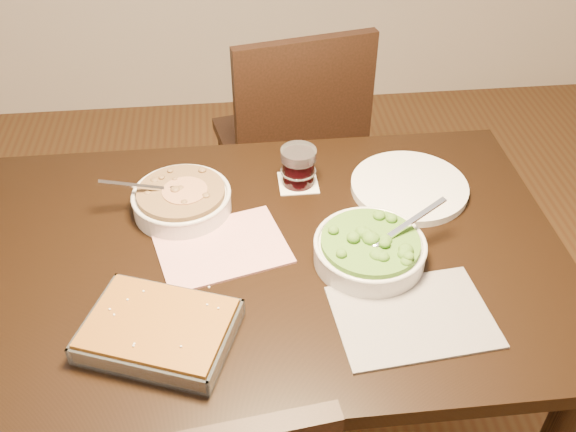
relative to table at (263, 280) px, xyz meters
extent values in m
plane|color=#492914|center=(0.00, 0.00, -0.65)|extent=(4.00, 4.00, 0.00)
cube|color=black|center=(0.00, 0.00, 0.08)|extent=(1.40, 0.90, 0.04)
cube|color=black|center=(0.00, 0.00, 0.01)|extent=(1.26, 0.76, 0.08)
cylinder|color=black|center=(-0.62, 0.37, -0.30)|extent=(0.07, 0.07, 0.71)
cylinder|color=black|center=(0.62, 0.37, -0.30)|extent=(0.07, 0.07, 0.71)
cube|color=#AB313F|center=(-0.09, 0.02, 0.10)|extent=(0.33, 0.28, 0.01)
cube|color=#2A2831|center=(0.29, -0.23, 0.10)|extent=(0.34, 0.26, 0.01)
cube|color=white|center=(0.11, 0.25, 0.10)|extent=(0.10, 0.10, 0.00)
cylinder|color=silver|center=(-0.18, 0.17, 0.12)|extent=(0.24, 0.24, 0.05)
torus|color=silver|center=(-0.18, 0.17, 0.15)|extent=(0.24, 0.24, 0.01)
cylinder|color=#3A220F|center=(-0.18, 0.17, 0.15)|extent=(0.21, 0.21, 0.02)
cube|color=silver|center=(-0.26, 0.16, 0.16)|extent=(0.15, 0.03, 0.05)
cylinder|color=maroon|center=(-0.17, 0.16, 0.16)|extent=(0.11, 0.11, 0.00)
cylinder|color=silver|center=(0.24, -0.06, 0.12)|extent=(0.25, 0.25, 0.05)
torus|color=silver|center=(0.24, -0.06, 0.15)|extent=(0.25, 0.25, 0.01)
cylinder|color=#214911|center=(0.24, -0.06, 0.15)|extent=(0.22, 0.22, 0.02)
cube|color=silver|center=(0.31, -0.02, 0.17)|extent=(0.15, 0.08, 0.05)
cube|color=silver|center=(-0.22, -0.23, 0.10)|extent=(0.34, 0.30, 0.01)
cube|color=#63280E|center=(-0.22, -0.23, 0.12)|extent=(0.32, 0.28, 0.05)
cube|color=silver|center=(-0.18, -0.14, 0.12)|extent=(0.27, 0.11, 0.04)
cube|color=silver|center=(-0.26, -0.33, 0.12)|extent=(0.27, 0.11, 0.04)
cube|color=silver|center=(-0.09, -0.28, 0.12)|extent=(0.08, 0.20, 0.04)
cube|color=silver|center=(-0.35, -0.18, 0.12)|extent=(0.08, 0.20, 0.04)
cylinder|color=black|center=(0.11, 0.25, 0.14)|extent=(0.08, 0.08, 0.08)
cylinder|color=silver|center=(0.11, 0.25, 0.19)|extent=(0.09, 0.09, 0.03)
cylinder|color=silver|center=(0.39, 0.19, 0.11)|extent=(0.30, 0.30, 0.02)
cube|color=black|center=(0.14, 0.87, -0.20)|extent=(0.53, 0.53, 0.04)
cylinder|color=black|center=(0.29, 1.10, -0.44)|extent=(0.04, 0.04, 0.44)
cylinder|color=black|center=(0.37, 0.72, -0.44)|extent=(0.04, 0.04, 0.44)
cylinder|color=black|center=(-0.09, 1.02, -0.44)|extent=(0.04, 0.04, 0.44)
cylinder|color=black|center=(-0.01, 0.64, -0.44)|extent=(0.04, 0.04, 0.44)
cube|color=black|center=(0.18, 0.67, 0.06)|extent=(0.45, 0.12, 0.48)
camera|label=1|loc=(-0.05, -1.08, 1.10)|focal=40.00mm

